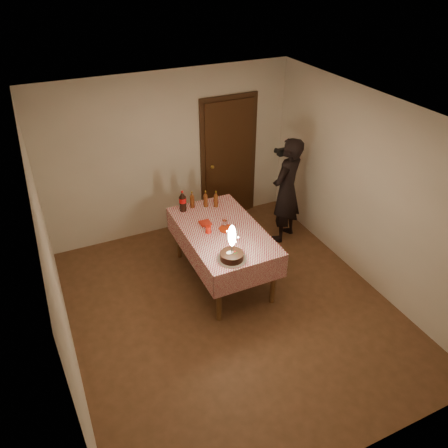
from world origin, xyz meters
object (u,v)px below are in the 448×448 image
(dining_table, at_px, (222,236))
(amber_bottle_left, at_px, (192,200))
(birthday_cake, at_px, (232,252))
(red_plate, at_px, (227,229))
(amber_bottle_mid, at_px, (206,199))
(clear_cup, at_px, (225,223))
(photographer, at_px, (286,191))
(cola_bottle, at_px, (183,201))
(amber_bottle_right, at_px, (216,199))
(red_cup, at_px, (208,229))

(dining_table, distance_m, amber_bottle_left, 0.78)
(birthday_cake, height_order, red_plate, birthday_cake)
(dining_table, distance_m, red_plate, 0.13)
(birthday_cake, xyz_separation_m, amber_bottle_left, (0.02, 1.37, 0.00))
(amber_bottle_mid, bearing_deg, birthday_cake, -98.90)
(clear_cup, distance_m, photographer, 1.36)
(clear_cup, height_order, cola_bottle, cola_bottle)
(red_plate, xyz_separation_m, amber_bottle_left, (-0.21, 0.74, 0.11))
(red_plate, xyz_separation_m, clear_cup, (0.00, 0.08, 0.04))
(dining_table, xyz_separation_m, amber_bottle_right, (0.17, 0.60, 0.23))
(amber_bottle_mid, xyz_separation_m, photographer, (1.30, -0.12, -0.09))
(red_plate, relative_size, red_cup, 2.20)
(birthday_cake, distance_m, cola_bottle, 1.35)
(cola_bottle, bearing_deg, amber_bottle_mid, -5.38)
(cola_bottle, distance_m, photographer, 1.66)
(cola_bottle, bearing_deg, dining_table, -66.08)
(red_plate, height_order, amber_bottle_right, amber_bottle_right)
(birthday_cake, height_order, photographer, photographer)
(amber_bottle_right, relative_size, amber_bottle_mid, 1.00)
(amber_bottle_left, bearing_deg, cola_bottle, -168.40)
(cola_bottle, relative_size, amber_bottle_right, 1.25)
(amber_bottle_mid, bearing_deg, clear_cup, -87.10)
(cola_bottle, bearing_deg, amber_bottle_left, 11.60)
(birthday_cake, relative_size, cola_bottle, 1.54)
(birthday_cake, xyz_separation_m, photographer, (1.51, 1.18, -0.09))
(birthday_cake, xyz_separation_m, amber_bottle_mid, (0.20, 1.31, 0.00))
(dining_table, distance_m, amber_bottle_right, 0.66)
(red_cup, bearing_deg, clear_cup, 11.25)
(clear_cup, bearing_deg, photographer, 20.35)
(cola_bottle, bearing_deg, birthday_cake, -84.19)
(dining_table, relative_size, clear_cup, 19.11)
(amber_bottle_left, bearing_deg, amber_bottle_mid, -19.23)
(red_plate, bearing_deg, cola_bottle, 117.43)
(red_plate, distance_m, amber_bottle_mid, 0.69)
(dining_table, distance_m, photographer, 1.45)
(red_plate, distance_m, photographer, 1.39)
(red_plate, relative_size, clear_cup, 2.44)
(clear_cup, bearing_deg, amber_bottle_mid, 92.90)
(birthday_cake, distance_m, photographer, 1.92)
(amber_bottle_left, relative_size, amber_bottle_mid, 1.00)
(dining_table, xyz_separation_m, red_plate, (0.06, -0.02, 0.11))
(birthday_cake, bearing_deg, amber_bottle_right, 74.70)
(amber_bottle_left, bearing_deg, red_cup, -94.09)
(red_plate, xyz_separation_m, cola_bottle, (-0.37, 0.71, 0.15))
(amber_bottle_left, bearing_deg, dining_table, -78.25)
(red_plate, height_order, clear_cup, clear_cup)
(amber_bottle_right, xyz_separation_m, photographer, (1.17, -0.06, -0.09))
(amber_bottle_mid, bearing_deg, red_plate, -87.63)
(red_plate, height_order, amber_bottle_left, amber_bottle_left)
(dining_table, relative_size, birthday_cake, 3.53)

